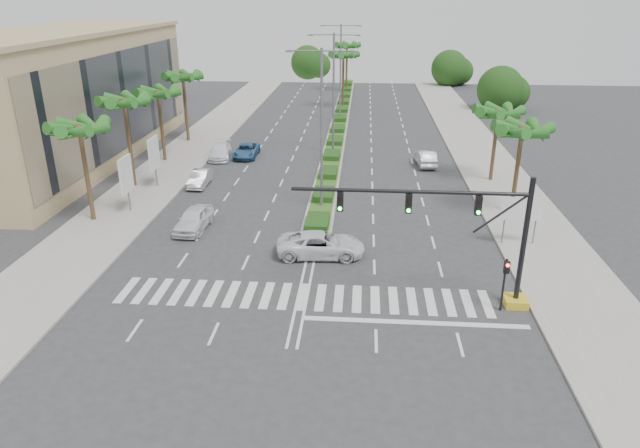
# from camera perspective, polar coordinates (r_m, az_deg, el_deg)

# --- Properties ---
(ground) EXTENTS (160.00, 160.00, 0.00)m
(ground) POSITION_cam_1_polar(r_m,az_deg,el_deg) (31.79, -1.75, -7.29)
(ground) COLOR #333335
(ground) RESTS_ON ground
(footpath_right) EXTENTS (6.00, 120.00, 0.15)m
(footpath_right) POSITION_cam_1_polar(r_m,az_deg,el_deg) (51.43, 17.85, 3.50)
(footpath_right) COLOR gray
(footpath_right) RESTS_ON ground
(footpath_left) EXTENTS (6.00, 120.00, 0.15)m
(footpath_left) POSITION_cam_1_polar(r_m,az_deg,el_deg) (53.22, -15.94, 4.34)
(footpath_left) COLOR gray
(footpath_left) RESTS_ON ground
(median) EXTENTS (2.20, 75.00, 0.20)m
(median) POSITION_cam_1_polar(r_m,az_deg,el_deg) (74.21, 1.96, 10.12)
(median) COLOR gray
(median) RESTS_ON ground
(median_grass) EXTENTS (1.80, 75.00, 0.04)m
(median_grass) POSITION_cam_1_polar(r_m,az_deg,el_deg) (74.18, 1.97, 10.21)
(median_grass) COLOR #32581E
(median_grass) RESTS_ON median
(building) EXTENTS (12.00, 36.00, 12.00)m
(building) POSITION_cam_1_polar(r_m,az_deg,el_deg) (61.65, -24.31, 11.31)
(building) COLOR tan
(building) RESTS_ON ground
(signal_gantry) EXTENTS (12.60, 1.20, 7.20)m
(signal_gantry) POSITION_cam_1_polar(r_m,az_deg,el_deg) (30.71, 15.66, -2.06)
(signal_gantry) COLOR gold
(signal_gantry) RESTS_ON ground
(pedestrian_signal) EXTENTS (0.28, 0.36, 3.00)m
(pedestrian_signal) POSITION_cam_1_polar(r_m,az_deg,el_deg) (31.00, 18.02, -5.01)
(pedestrian_signal) COLOR black
(pedestrian_signal) RESTS_ON ground
(direction_sign) EXTENTS (2.70, 0.11, 3.40)m
(direction_sign) POSITION_cam_1_polar(r_m,az_deg,el_deg) (39.27, 19.51, 1.25)
(direction_sign) COLOR slate
(direction_sign) RESTS_ON ground
(billboard_near) EXTENTS (0.18, 2.10, 4.35)m
(billboard_near) POSITION_cam_1_polar(r_m,az_deg,el_deg) (45.06, -18.83, 4.66)
(billboard_near) COLOR slate
(billboard_near) RESTS_ON ground
(billboard_far) EXTENTS (0.18, 2.10, 4.35)m
(billboard_far) POSITION_cam_1_polar(r_m,az_deg,el_deg) (50.40, -16.28, 6.75)
(billboard_far) COLOR slate
(billboard_far) RESTS_ON ground
(palm_left_near) EXTENTS (4.57, 4.68, 7.55)m
(palm_left_near) POSITION_cam_1_polar(r_m,az_deg,el_deg) (43.24, -22.90, 8.53)
(palm_left_near) COLOR brown
(palm_left_near) RESTS_ON ground
(palm_left_mid) EXTENTS (4.57, 4.68, 7.95)m
(palm_left_mid) POSITION_cam_1_polar(r_m,az_deg,el_deg) (50.27, -18.97, 11.23)
(palm_left_mid) COLOR brown
(palm_left_mid) RESTS_ON ground
(palm_left_far) EXTENTS (4.57, 4.68, 7.35)m
(palm_left_far) POSITION_cam_1_polar(r_m,az_deg,el_deg) (57.70, -15.86, 12.28)
(palm_left_far) COLOR brown
(palm_left_far) RESTS_ON ground
(palm_left_end) EXTENTS (4.57, 4.68, 7.75)m
(palm_left_end) POSITION_cam_1_polar(r_m,az_deg,el_deg) (65.13, -13.53, 13.90)
(palm_left_end) COLOR brown
(palm_left_end) RESTS_ON ground
(palm_right_near) EXTENTS (4.57, 4.68, 7.05)m
(palm_right_near) POSITION_cam_1_polar(r_m,az_deg,el_deg) (44.06, 19.54, 8.58)
(palm_right_near) COLOR brown
(palm_right_near) RESTS_ON ground
(palm_right_far) EXTENTS (4.57, 4.68, 6.75)m
(palm_right_far) POSITION_cam_1_polar(r_m,az_deg,el_deg) (51.72, 17.37, 10.38)
(palm_right_far) COLOR brown
(palm_right_far) RESTS_ON ground
(palm_median_a) EXTENTS (4.57, 4.68, 8.05)m
(palm_median_a) POSITION_cam_1_polar(r_m,az_deg,el_deg) (82.98, 2.36, 16.35)
(palm_median_a) COLOR brown
(palm_median_a) RESTS_ON ground
(palm_median_b) EXTENTS (4.57, 4.68, 8.05)m
(palm_median_b) POSITION_cam_1_polar(r_m,az_deg,el_deg) (97.91, 2.72, 17.24)
(palm_median_b) COLOR brown
(palm_median_b) RESTS_ON ground
(streetlight_near) EXTENTS (5.10, 0.25, 12.00)m
(streetlight_near) POSITION_cam_1_polar(r_m,az_deg,el_deg) (42.54, 0.16, 10.23)
(streetlight_near) COLOR slate
(streetlight_near) RESTS_ON ground
(streetlight_mid) EXTENTS (5.10, 0.25, 12.00)m
(streetlight_mid) POSITION_cam_1_polar(r_m,az_deg,el_deg) (58.25, 1.36, 13.49)
(streetlight_mid) COLOR slate
(streetlight_mid) RESTS_ON ground
(streetlight_far) EXTENTS (5.10, 0.25, 12.00)m
(streetlight_far) POSITION_cam_1_polar(r_m,az_deg,el_deg) (74.09, 2.07, 15.36)
(streetlight_far) COLOR slate
(streetlight_far) RESTS_ON ground
(car_parked_a) EXTENTS (2.15, 4.69, 1.56)m
(car_parked_a) POSITION_cam_1_polar(r_m,az_deg,el_deg) (41.14, -12.52, 0.47)
(car_parked_a) COLOR white
(car_parked_a) RESTS_ON ground
(car_parked_b) EXTENTS (1.42, 4.05, 1.33)m
(car_parked_b) POSITION_cam_1_polar(r_m,az_deg,el_deg) (50.61, -11.90, 4.52)
(car_parked_b) COLOR silver
(car_parked_b) RESTS_ON ground
(car_parked_c) EXTENTS (2.18, 4.72, 1.31)m
(car_parked_c) POSITION_cam_1_polar(r_m,az_deg,el_deg) (58.85, -7.36, 7.28)
(car_parked_c) COLOR #306194
(car_parked_c) RESTS_ON ground
(car_parked_d) EXTENTS (2.57, 5.12, 1.43)m
(car_parked_d) POSITION_cam_1_polar(r_m,az_deg,el_deg) (58.81, -9.94, 7.18)
(car_parked_d) COLOR white
(car_parked_d) RESTS_ON ground
(car_crossing) EXTENTS (5.71, 2.88, 1.55)m
(car_crossing) POSITION_cam_1_polar(r_m,az_deg,el_deg) (36.17, 0.09, -2.07)
(car_crossing) COLOR white
(car_crossing) RESTS_ON ground
(car_right) EXTENTS (1.89, 4.68, 1.51)m
(car_right) POSITION_cam_1_polar(r_m,az_deg,el_deg) (56.37, 10.51, 6.53)
(car_right) COLOR silver
(car_right) RESTS_ON ground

